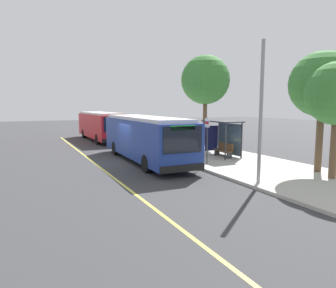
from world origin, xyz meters
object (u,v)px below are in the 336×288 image
at_px(transit_bus_main, 145,137).
at_px(route_sign_post, 207,134).
at_px(transit_bus_second, 101,125).
at_px(waiting_bench, 224,150).
at_px(pedestrian_commuter, 188,140).

xyz_separation_m(transit_bus_main, route_sign_post, (3.29, 2.71, 0.34)).
bearing_deg(transit_bus_second, transit_bus_main, -1.26).
bearing_deg(route_sign_post, transit_bus_second, -171.76).
relative_size(transit_bus_main, waiting_bench, 6.87).
distance_m(transit_bus_main, waiting_bench, 5.53).
relative_size(transit_bus_second, pedestrian_commuter, 6.40).
relative_size(waiting_bench, pedestrian_commuter, 0.95).
bearing_deg(pedestrian_commuter, waiting_bench, 27.27).
xyz_separation_m(transit_bus_main, waiting_bench, (1.63, 5.19, -0.98)).
bearing_deg(waiting_bench, route_sign_post, -56.15).
distance_m(waiting_bench, pedestrian_commuter, 2.98).
bearing_deg(transit_bus_main, waiting_bench, 72.60).
bearing_deg(transit_bus_main, transit_bus_second, 178.74).
distance_m(waiting_bench, route_sign_post, 3.26).
bearing_deg(transit_bus_main, pedestrian_commuter, 104.48).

